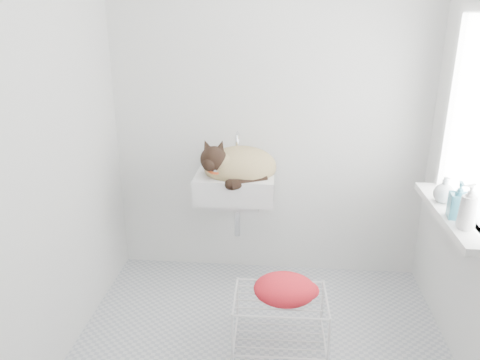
# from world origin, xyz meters

# --- Properties ---
(floor) EXTENTS (2.20, 2.00, 0.02)m
(floor) POSITION_xyz_m (0.00, 0.00, 0.00)
(floor) COLOR #BCBEC0
(floor) RESTS_ON ground
(back_wall) EXTENTS (2.20, 0.02, 2.50)m
(back_wall) POSITION_xyz_m (0.00, 1.00, 1.25)
(back_wall) COLOR silver
(back_wall) RESTS_ON ground
(left_wall) EXTENTS (0.02, 2.00, 2.50)m
(left_wall) POSITION_xyz_m (-1.10, 0.00, 1.25)
(left_wall) COLOR silver
(left_wall) RESTS_ON ground
(window_frame) EXTENTS (0.04, 0.90, 1.10)m
(window_frame) POSITION_xyz_m (1.07, 0.20, 1.35)
(window_frame) COLOR white
(window_frame) RESTS_ON right_wall
(windowsill) EXTENTS (0.16, 0.88, 0.04)m
(windowsill) POSITION_xyz_m (1.01, 0.20, 0.83)
(windowsill) COLOR white
(windowsill) RESTS_ON right_wall
(sink) EXTENTS (0.52, 0.45, 0.21)m
(sink) POSITION_xyz_m (-0.21, 0.74, 0.85)
(sink) COLOR white
(sink) RESTS_ON back_wall
(faucet) EXTENTS (0.19, 0.13, 0.19)m
(faucet) POSITION_xyz_m (-0.21, 0.92, 0.99)
(faucet) COLOR silver
(faucet) RESTS_ON sink
(cat) EXTENTS (0.55, 0.48, 0.32)m
(cat) POSITION_xyz_m (-0.20, 0.72, 0.89)
(cat) COLOR tan
(cat) RESTS_ON sink
(wire_rack) EXTENTS (0.53, 0.38, 0.32)m
(wire_rack) POSITION_xyz_m (0.11, 0.11, 0.15)
(wire_rack) COLOR white
(wire_rack) RESTS_ON floor
(towel) EXTENTS (0.36, 0.25, 0.15)m
(towel) POSITION_xyz_m (0.13, 0.07, 0.35)
(towel) COLOR red
(towel) RESTS_ON wire_rack
(bottle_a) EXTENTS (0.10, 0.10, 0.20)m
(bottle_a) POSITION_xyz_m (1.00, -0.02, 0.85)
(bottle_a) COLOR silver
(bottle_a) RESTS_ON windowsill
(bottle_b) EXTENTS (0.10, 0.10, 0.20)m
(bottle_b) POSITION_xyz_m (1.00, 0.11, 0.85)
(bottle_b) COLOR teal
(bottle_b) RESTS_ON windowsill
(bottle_c) EXTENTS (0.15, 0.15, 0.15)m
(bottle_c) POSITION_xyz_m (1.00, 0.33, 0.85)
(bottle_c) COLOR silver
(bottle_c) RESTS_ON windowsill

